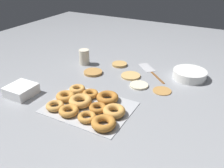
# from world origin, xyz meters

# --- Properties ---
(ground_plane) EXTENTS (3.00, 3.00, 0.00)m
(ground_plane) POSITION_xyz_m (0.00, 0.00, 0.00)
(ground_plane) COLOR gray
(pancake_0) EXTENTS (0.11, 0.11, 0.01)m
(pancake_0) POSITION_xyz_m (0.00, 0.13, 0.01)
(pancake_0) COLOR tan
(pancake_0) RESTS_ON ground_plane
(pancake_1) EXTENTS (0.10, 0.10, 0.02)m
(pancake_1) POSITION_xyz_m (-0.13, 0.25, 0.01)
(pancake_1) COLOR tan
(pancake_1) RESTS_ON ground_plane
(pancake_2) EXTENTS (0.11, 0.11, 0.01)m
(pancake_2) POSITION_xyz_m (-0.22, 0.06, 0.01)
(pancake_2) COLOR #B27F42
(pancake_2) RESTS_ON ground_plane
(pancake_3) EXTENTS (0.10, 0.10, 0.01)m
(pancake_3) POSITION_xyz_m (0.22, 0.05, 0.00)
(pancake_3) COLOR #B27F42
(pancake_3) RESTS_ON ground_plane
(pancake_4) EXTENTS (0.10, 0.10, 0.01)m
(pancake_4) POSITION_xyz_m (0.09, 0.05, 0.01)
(pancake_4) COLOR beige
(pancake_4) RESTS_ON ground_plane
(donut_tray) EXTENTS (0.39, 0.30, 0.04)m
(donut_tray) POSITION_xyz_m (-0.04, -0.26, 0.02)
(donut_tray) COLOR #ADAFB5
(donut_tray) RESTS_ON ground_plane
(batter_bowl) EXTENTS (0.19, 0.19, 0.05)m
(batter_bowl) POSITION_xyz_m (0.31, 0.28, 0.02)
(batter_bowl) COLOR white
(batter_bowl) RESTS_ON ground_plane
(container_stack) EXTENTS (0.13, 0.13, 0.05)m
(container_stack) POSITION_xyz_m (-0.41, -0.32, 0.03)
(container_stack) COLOR white
(container_stack) RESTS_ON ground_plane
(paper_cup) EXTENTS (0.07, 0.07, 0.10)m
(paper_cup) POSITION_xyz_m (-0.35, 0.16, 0.05)
(paper_cup) COLOR beige
(paper_cup) RESTS_ON ground_plane
(spatula) EXTENTS (0.24, 0.24, 0.01)m
(spatula) POSITION_xyz_m (0.06, 0.28, 0.00)
(spatula) COLOR brown
(spatula) RESTS_ON ground_plane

